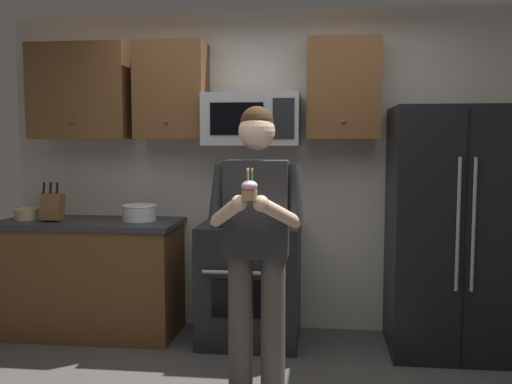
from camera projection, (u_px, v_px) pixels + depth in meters
wall_back at (274, 172)px, 4.68m from camera, size 4.40×0.10×2.60m
oven_range at (250, 282)px, 4.38m from camera, size 0.76×0.70×0.93m
microwave at (252, 120)px, 4.39m from camera, size 0.74×0.41×0.40m
refrigerator at (453, 231)px, 4.13m from camera, size 0.90×0.75×1.80m
cabinet_row_upper at (181, 91)px, 4.48m from camera, size 2.78×0.36×0.76m
counter_left at (91, 277)px, 4.55m from camera, size 1.44×0.66×0.92m
knife_block at (52, 207)px, 4.49m from camera, size 0.16×0.15×0.32m
bowl_large_white at (139, 212)px, 4.50m from camera, size 0.28×0.28×0.13m
bowl_small_colored at (27, 214)px, 4.56m from camera, size 0.20×0.20×0.09m
person at (257, 234)px, 3.39m from camera, size 0.60×0.48×1.76m
cupcake at (249, 190)px, 3.04m from camera, size 0.09×0.09×0.17m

